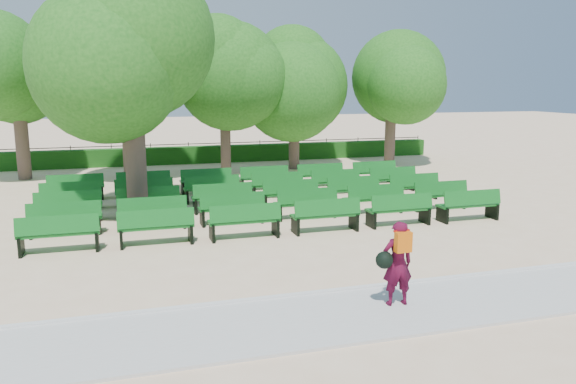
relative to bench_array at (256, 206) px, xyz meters
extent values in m
plane|color=beige|center=(0.29, -1.86, -0.10)|extent=(120.00, 120.00, 0.00)
cube|color=#BCBBB6|center=(0.29, -9.26, -0.07)|extent=(30.00, 2.20, 0.06)
cube|color=silver|center=(0.29, -8.11, -0.05)|extent=(30.00, 0.12, 0.10)
cube|color=#184F14|center=(0.29, 12.14, 0.35)|extent=(26.00, 0.70, 0.90)
cube|color=#11641D|center=(0.00, 0.02, 0.39)|extent=(1.97, 0.61, 0.07)
cube|color=#11641D|center=(0.00, -0.21, 0.66)|extent=(1.96, 0.22, 0.46)
cylinder|color=brown|center=(-3.86, -0.51, 1.69)|extent=(0.63, 0.63, 3.58)
ellipsoid|color=#286C1D|center=(-3.86, -0.51, 5.00)|extent=(5.53, 5.53, 4.98)
imported|color=#4A0A23|center=(0.53, -9.09, 0.77)|extent=(0.61, 0.42, 1.61)
cube|color=#DF610B|center=(0.53, -9.28, 1.23)|extent=(0.30, 0.15, 0.38)
sphere|color=black|center=(0.23, -9.15, 0.87)|extent=(0.32, 0.32, 0.32)
camera|label=1|loc=(-4.33, -18.09, 4.03)|focal=35.00mm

